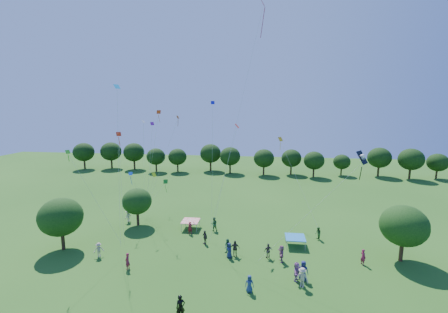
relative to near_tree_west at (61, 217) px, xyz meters
The scene contains 39 objects.
near_tree_west is the anchor object (origin of this frame).
near_tree_north 9.42m from the near_tree_west, 54.14° to the left, with size 3.85×3.85×5.11m.
near_tree_east 36.47m from the near_tree_west, ahead, with size 4.61×4.61×5.93m.
treeline 44.36m from the near_tree_west, 68.21° to the left, with size 88.01×8.77×6.77m.
tent_red_stripe 15.07m from the near_tree_west, 30.05° to the left, with size 2.20×2.20×1.10m.
tent_blue 26.34m from the near_tree_west, ahead, with size 2.20×2.20×1.10m.
man_in_black 18.70m from the near_tree_west, 29.83° to the right, with size 0.71×0.46×1.90m, color black.
crowd_person_0 18.91m from the near_tree_west, ahead, with size 0.81×0.44×1.64m, color #1B244E.
crowd_person_1 9.94m from the near_tree_west, 18.78° to the right, with size 0.63×0.40×1.68m, color maroon.
crowd_person_2 18.69m from the near_tree_west, ahead, with size 0.82×0.45×1.67m, color #275B3C.
crowd_person_3 9.74m from the near_tree_west, 66.59° to the left, with size 1.13×0.51×1.73m, color beige.
crowd_person_4 16.13m from the near_tree_west, 12.02° to the left, with size 0.97×0.44×1.65m, color #463B38.
crowd_person_5 25.61m from the near_tree_west, ahead, with size 1.67×0.60×1.79m, color #915795.
crowd_person_6 26.18m from the near_tree_west, ahead, with size 0.93×0.50×1.88m, color navy.
crowd_person_7 32.41m from the near_tree_west, ahead, with size 0.62×0.40×1.65m, color maroon.
crowd_person_8 17.73m from the near_tree_west, 24.07° to the left, with size 0.89×0.48×1.80m, color #235226.
crowd_person_9 26.10m from the near_tree_west, ahead, with size 1.20×0.54×1.84m, color #B0A48C.
crowd_person_10 19.47m from the near_tree_west, ahead, with size 1.02×0.46×1.74m, color #382F2C.
crowd_person_11 24.27m from the near_tree_west, ahead, with size 1.64×0.58×1.75m, color #925574.
crowd_person_12 21.89m from the near_tree_west, 14.00° to the right, with size 0.76×0.41×1.55m, color navy.
crowd_person_13 14.68m from the near_tree_west, 23.52° to the left, with size 0.59×0.38×1.58m, color maroon.
crowd_person_14 29.57m from the near_tree_west, 11.90° to the left, with size 0.79×0.43×1.59m, color #315F28.
crowd_person_15 5.82m from the near_tree_west, 12.58° to the right, with size 1.03×0.46×1.57m, color #A69385.
crowd_person_16 22.98m from the near_tree_west, ahead, with size 0.95×0.43×1.62m, color #453A37.
pirate_kite 31.05m from the near_tree_west, ahead, with size 8.92×1.98×10.94m.
red_high_kite 27.46m from the near_tree_west, 12.42° to the left, with size 5.44×4.81×25.64m.
small_kite_0 20.87m from the near_tree_west, 18.58° to the left, with size 3.20×2.54×12.51m.
small_kite_1 9.84m from the near_tree_west, ahead, with size 0.73×1.34×11.92m.
small_kite_2 13.14m from the near_tree_west, 59.61° to the left, with size 1.68×0.73×5.21m.
small_kite_3 7.22m from the near_tree_west, 27.63° to the right, with size 3.85×2.64×10.45m.
small_kite_4 18.62m from the near_tree_west, 14.51° to the left, with size 0.49×0.33×15.13m.
small_kite_5 14.87m from the near_tree_west, 61.51° to the left, with size 1.45×0.63×12.37m.
small_kite_6 13.10m from the near_tree_west, 58.49° to the left, with size 1.31×1.96×12.73m.
small_kite_7 12.52m from the near_tree_west, ahead, with size 0.66×2.32×16.79m.
small_kite_8 17.86m from the near_tree_west, 57.43° to the left, with size 4.22×3.39×13.20m.
small_kite_9 14.66m from the near_tree_west, 48.75° to the left, with size 3.79×2.73×14.06m.
small_kite_10 28.60m from the near_tree_west, 26.40° to the left, with size 4.80×7.88×10.30m.
small_kite_11 14.83m from the near_tree_west, 59.04° to the left, with size 2.97×1.82×3.81m.
small_kite_12 9.07m from the near_tree_west, 49.68° to the left, with size 0.65×5.60×6.45m.
Camera 1 is at (3.62, -14.66, 15.88)m, focal length 24.00 mm.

